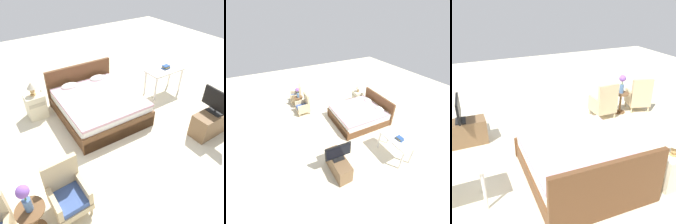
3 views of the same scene
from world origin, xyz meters
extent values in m
plane|color=beige|center=(0.00, 0.00, 0.00)|extent=(16.00, 16.00, 0.00)
cube|color=brown|center=(0.21, 0.96, 0.14)|extent=(1.82, 2.10, 0.28)
cube|color=white|center=(0.21, 0.96, 0.40)|extent=(1.74, 2.02, 0.24)
cube|color=#CC9EAD|center=(0.21, 0.87, 0.55)|extent=(1.79, 1.86, 0.06)
cube|color=brown|center=(0.24, 1.95, 0.48)|extent=(1.80, 0.13, 0.96)
cube|color=brown|center=(0.18, -0.04, 0.20)|extent=(1.80, 0.11, 0.40)
ellipsoid|color=white|center=(-0.16, 1.69, 0.59)|extent=(0.45, 0.29, 0.14)
ellipsoid|color=white|center=(0.63, 1.67, 0.59)|extent=(0.45, 0.29, 0.14)
cylinder|color=#CCB284|center=(-1.17, -1.17, 0.08)|extent=(0.04, 0.04, 0.16)
cylinder|color=#CCB284|center=(-1.63, -0.71, 0.08)|extent=(0.04, 0.04, 0.16)
cylinder|color=#CCB284|center=(-1.17, -0.71, 0.08)|extent=(0.04, 0.04, 0.16)
cube|color=#CCB284|center=(-1.40, -0.94, 0.22)|extent=(0.55, 0.55, 0.12)
cube|color=#3D5693|center=(-1.40, -0.94, 0.33)|extent=(0.50, 0.50, 0.10)
cube|color=#CCB284|center=(-1.40, -0.71, 0.60)|extent=(0.54, 0.09, 0.64)
cube|color=#CCB284|center=(-1.63, -0.94, 0.41)|extent=(0.08, 0.51, 0.26)
cube|color=#CCB284|center=(-1.16, -0.94, 0.41)|extent=(0.08, 0.51, 0.26)
cylinder|color=brown|center=(-1.94, -0.94, 0.28)|extent=(0.06, 0.06, 0.50)
cylinder|color=brown|center=(-1.94, -0.94, 0.54)|extent=(0.40, 0.40, 0.02)
cylinder|color=#4C709E|center=(-1.94, -0.94, 0.66)|extent=(0.11, 0.11, 0.22)
cylinder|color=#477538|center=(-1.94, -0.94, 0.82)|extent=(0.02, 0.02, 0.10)
sphere|color=#8956B7|center=(-1.94, -0.94, 0.94)|extent=(0.17, 0.17, 0.17)
cube|color=beige|center=(-1.05, 1.76, 0.30)|extent=(0.44, 0.40, 0.60)
cube|color=#B3AB8E|center=(-1.05, 1.56, 0.42)|extent=(0.37, 0.01, 0.09)
cylinder|color=tan|center=(-1.05, 1.76, 0.61)|extent=(0.13, 0.13, 0.02)
ellipsoid|color=tan|center=(-1.05, 1.76, 0.70)|extent=(0.11, 0.11, 0.16)
cone|color=beige|center=(-1.05, 1.76, 0.85)|extent=(0.22, 0.22, 0.15)
cube|color=brown|center=(1.96, -0.94, 0.27)|extent=(0.96, 0.40, 0.54)
cube|color=black|center=(1.96, -0.94, 0.55)|extent=(0.22, 0.33, 0.03)
cylinder|color=black|center=(1.96, -0.94, 0.59)|extent=(0.04, 0.04, 0.05)
cube|color=black|center=(1.96, -0.94, 0.83)|extent=(0.09, 0.73, 0.42)
cube|color=black|center=(1.99, -0.94, 0.83)|extent=(0.05, 0.68, 0.38)
cylinder|color=silver|center=(1.81, 0.68, 0.34)|extent=(0.05, 0.05, 0.68)
cylinder|color=silver|center=(2.75, 0.68, 0.34)|extent=(0.05, 0.05, 0.68)
cylinder|color=silver|center=(1.81, 1.10, 0.34)|extent=(0.05, 0.05, 0.68)
cylinder|color=silver|center=(2.75, 1.10, 0.34)|extent=(0.05, 0.05, 0.68)
cube|color=silver|center=(2.28, 0.89, 0.70)|extent=(1.04, 0.52, 0.04)
cube|color=#284C8E|center=(2.34, 0.92, 0.74)|extent=(0.25, 0.19, 0.03)
cube|color=#B79333|center=(2.34, 0.92, 0.77)|extent=(0.18, 0.16, 0.03)
cube|color=#284C8E|center=(2.34, 0.92, 0.79)|extent=(0.19, 0.15, 0.02)
camera|label=1|loc=(-1.89, -2.83, 3.29)|focal=35.00mm
camera|label=2|loc=(4.31, -2.20, 3.89)|focal=24.00mm
camera|label=3|loc=(1.93, 4.24, 2.99)|focal=42.00mm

